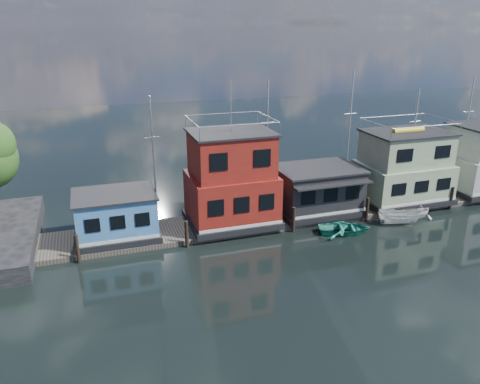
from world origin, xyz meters
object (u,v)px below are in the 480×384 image
object	(u,v)px
houseboat_green	(404,168)
houseboat_dark	(317,190)
houseboat_blue	(116,215)
dinghy_white	(421,211)
houseboat_red	(231,180)
motorboat	(400,217)
dinghy_teal	(345,228)

from	to	relation	value
houseboat_green	houseboat_dark	bearing A→B (deg)	-179.88
houseboat_blue	dinghy_white	world-z (taller)	houseboat_blue
houseboat_blue	houseboat_green	distance (m)	26.53
houseboat_red	dinghy_white	bearing A→B (deg)	-11.86
houseboat_dark	houseboat_green	xyz separation A→B (m)	(9.00, 0.02, 1.13)
houseboat_dark	houseboat_blue	bearing A→B (deg)	179.94
dinghy_white	motorboat	xyz separation A→B (m)	(-2.89, -0.79, 0.11)
houseboat_blue	houseboat_green	world-z (taller)	houseboat_green
houseboat_red	motorboat	xyz separation A→B (m)	(13.81, -4.30, -3.39)
houseboat_dark	dinghy_white	world-z (taller)	houseboat_dark
dinghy_white	houseboat_green	bearing A→B (deg)	-22.47
houseboat_blue	motorboat	bearing A→B (deg)	-10.45
dinghy_white	dinghy_teal	world-z (taller)	dinghy_white
houseboat_dark	dinghy_white	size ratio (longest dim) A/B	3.23
houseboat_blue	dinghy_teal	distance (m)	18.52
houseboat_dark	dinghy_teal	world-z (taller)	houseboat_dark
houseboat_red	dinghy_white	size ratio (longest dim) A/B	5.18
motorboat	dinghy_teal	xyz separation A→B (m)	(-5.41, -0.11, -0.27)
houseboat_blue	houseboat_dark	size ratio (longest dim) A/B	0.86
dinghy_white	dinghy_teal	size ratio (longest dim) A/B	0.53
houseboat_dark	dinghy_teal	xyz separation A→B (m)	(0.41, -4.39, -1.97)
dinghy_white	houseboat_dark	bearing A→B (deg)	50.59
dinghy_white	motorboat	bearing A→B (deg)	87.79
houseboat_blue	houseboat_red	distance (m)	9.69
houseboat_green	dinghy_teal	distance (m)	10.14
houseboat_red	houseboat_dark	world-z (taller)	houseboat_red
houseboat_green	motorboat	distance (m)	6.05
houseboat_blue	houseboat_green	xyz separation A→B (m)	(26.50, 0.00, 1.34)
motorboat	houseboat_dark	bearing A→B (deg)	76.43
houseboat_blue	dinghy_white	distance (m)	26.48
houseboat_red	houseboat_dark	bearing A→B (deg)	-0.14
houseboat_red	houseboat_blue	bearing A→B (deg)	-180.00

